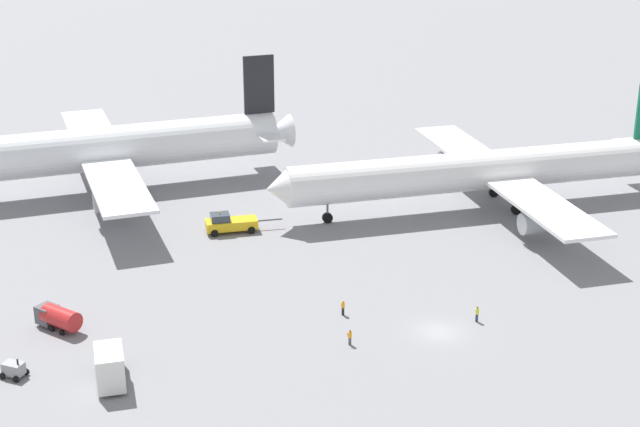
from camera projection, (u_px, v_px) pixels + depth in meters
The scene contains 10 objects.
ground_plane at pixel (438, 332), 91.92m from camera, with size 600.00×600.00×0.00m, color gray.
airliner_at_gate_left at pixel (85, 151), 127.75m from camera, with size 59.19×49.36×17.23m.
airliner_being_pushed at pixel (486, 171), 122.48m from camera, with size 56.71×46.28×15.33m.
pushback_tug at pixel (230, 223), 115.81m from camera, with size 9.49×4.04×2.76m.
gse_gpu_cart_small at pixel (14, 369), 83.68m from camera, with size 2.58×2.64×1.90m.
gse_catering_truck_tall at pixel (110, 365), 82.50m from camera, with size 3.70×6.24×3.50m.
gse_fuel_bowser_stubby at pixel (57, 317), 91.96m from camera, with size 3.94×5.21×2.40m.
ground_crew_marshaller_foreground at pixel (350, 337), 89.17m from camera, with size 0.50×0.36×1.57m.
ground_crew_ramp_agent_by_cones at pixel (477, 314), 93.59m from camera, with size 0.36×0.36×1.65m.
ground_crew_wing_walker_right at pixel (343, 307), 94.93m from camera, with size 0.44×0.39×1.66m.
Camera 1 is at (-48.79, -66.68, 43.44)m, focal length 53.13 mm.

